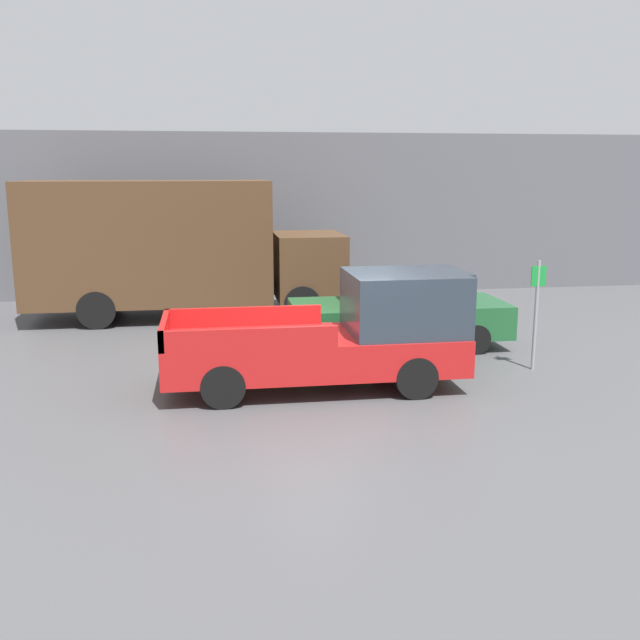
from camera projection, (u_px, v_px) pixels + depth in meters
The scene contains 6 objects.
ground_plane at pixel (338, 386), 13.17m from camera, with size 60.00×60.00×0.00m, color #4C4C4F.
building_wall at pixel (282, 215), 22.39m from camera, with size 28.00×0.15×5.05m.
pickup_truck at pixel (343, 335), 12.95m from camera, with size 5.38×2.01×2.10m.
car at pixel (400, 309), 15.95m from camera, with size 4.78×2.01×1.72m.
delivery_truck at pixel (172, 246), 18.91m from camera, with size 8.31×2.55×3.64m.
parking_sign at pixel (536, 309), 14.01m from camera, with size 0.30×0.07×2.19m.
Camera 1 is at (-2.28, -12.43, 3.92)m, focal length 40.00 mm.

